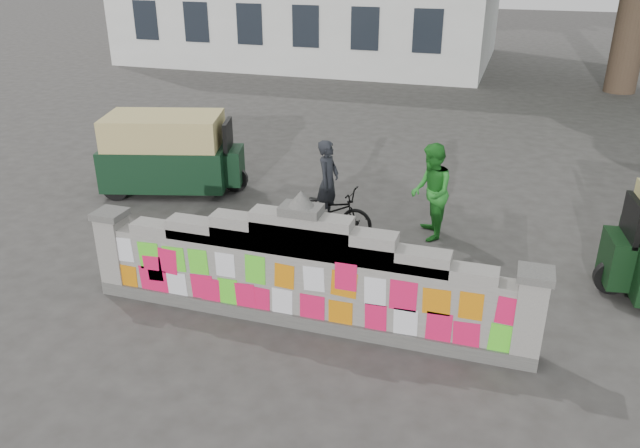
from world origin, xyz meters
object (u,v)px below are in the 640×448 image
(cyclist_bike, at_px, (328,210))
(pedestrian, at_px, (431,192))
(rickshaw_left, at_px, (170,152))
(cyclist_rider, at_px, (328,195))

(cyclist_bike, bearing_deg, pedestrian, -72.14)
(cyclist_bike, distance_m, rickshaw_left, 4.05)
(cyclist_bike, relative_size, pedestrian, 0.98)
(pedestrian, bearing_deg, rickshaw_left, -112.35)
(cyclist_rider, height_order, pedestrian, pedestrian)
(cyclist_rider, distance_m, rickshaw_left, 4.03)
(cyclist_bike, xyz_separation_m, pedestrian, (1.81, 0.40, 0.43))
(cyclist_rider, distance_m, pedestrian, 1.86)
(rickshaw_left, bearing_deg, cyclist_bike, -31.32)
(cyclist_rider, relative_size, rickshaw_left, 0.49)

